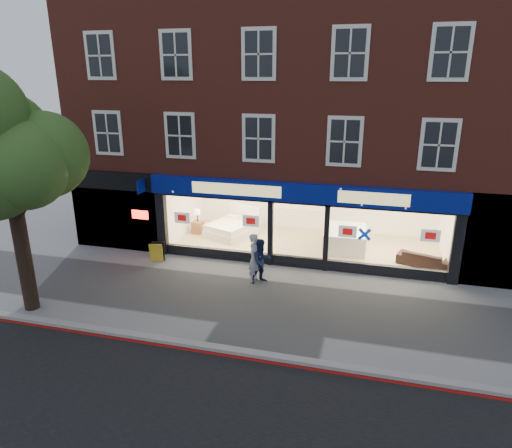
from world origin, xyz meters
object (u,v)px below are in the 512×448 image
at_px(display_bed, 232,228).
at_px(sofa, 423,259).
at_px(mattress_stack, 345,239).
at_px(a_board, 157,252).
at_px(pedestrian_blue, 261,261).
at_px(pedestrian_grey, 255,258).

relative_size(display_bed, sofa, 1.37).
relative_size(display_bed, mattress_stack, 1.16).
bearing_deg(display_bed, a_board, -98.85).
bearing_deg(pedestrian_blue, display_bed, 73.73).
xyz_separation_m(display_bed, pedestrian_grey, (2.17, -4.24, 0.46)).
bearing_deg(display_bed, pedestrian_grey, -41.72).
relative_size(sofa, a_board, 2.37).
relative_size(pedestrian_grey, pedestrian_blue, 1.11).
bearing_deg(pedestrian_grey, mattress_stack, -23.47).
height_order(sofa, a_board, a_board).
relative_size(mattress_stack, pedestrian_blue, 1.37).
relative_size(display_bed, a_board, 3.25).
distance_m(mattress_stack, pedestrian_blue, 4.59).
bearing_deg(a_board, mattress_stack, 9.41).
bearing_deg(pedestrian_grey, sofa, -51.72).
bearing_deg(sofa, pedestrian_grey, 44.05).
height_order(mattress_stack, a_board, mattress_stack).
distance_m(a_board, pedestrian_grey, 4.26).
height_order(mattress_stack, pedestrian_grey, pedestrian_grey).
relative_size(a_board, pedestrian_grey, 0.44).
height_order(sofa, pedestrian_blue, pedestrian_blue).
distance_m(sofa, pedestrian_blue, 6.23).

